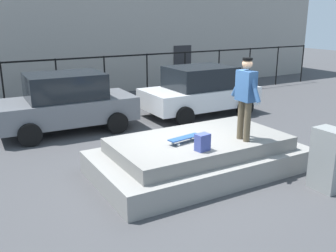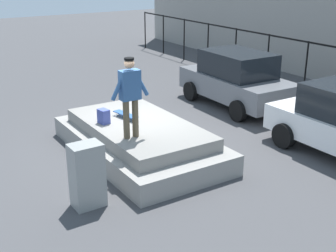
% 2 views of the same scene
% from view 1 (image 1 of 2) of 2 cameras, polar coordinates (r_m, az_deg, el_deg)
% --- Properties ---
extents(ground_plane, '(60.00, 60.00, 0.00)m').
position_cam_1_polar(ground_plane, '(8.71, 2.00, -6.77)').
color(ground_plane, '#424244').
extents(concrete_ledge, '(4.72, 2.60, 0.79)m').
position_cam_1_polar(concrete_ledge, '(8.62, 4.71, -4.49)').
color(concrete_ledge, gray).
rests_on(concrete_ledge, ground_plane).
extents(skateboarder, '(0.25, 0.91, 1.78)m').
position_cam_1_polar(skateboarder, '(8.20, 11.62, 4.85)').
color(skateboarder, brown).
rests_on(skateboarder, concrete_ledge).
extents(skateboard, '(0.82, 0.33, 0.12)m').
position_cam_1_polar(skateboard, '(8.11, 2.52, -1.80)').
color(skateboard, '#264C8C').
rests_on(skateboard, concrete_ledge).
extents(backpack, '(0.31, 0.24, 0.35)m').
position_cam_1_polar(backpack, '(7.63, 5.22, -2.46)').
color(backpack, '#3F4C99').
rests_on(backpack, concrete_ledge).
extents(car_grey_sedan_near, '(4.11, 2.17, 1.77)m').
position_cam_1_polar(car_grey_sedan_near, '(11.83, -15.06, 3.44)').
color(car_grey_sedan_near, slate).
rests_on(car_grey_sedan_near, ground_plane).
extents(car_white_sedan_mid, '(4.05, 2.22, 1.71)m').
position_cam_1_polar(car_white_sedan_mid, '(13.45, 4.80, 5.35)').
color(car_white_sedan_mid, white).
rests_on(car_white_sedan_mid, ground_plane).
extents(utility_box, '(0.45, 0.61, 1.28)m').
position_cam_1_polar(utility_box, '(8.25, 22.97, -4.69)').
color(utility_box, gray).
rests_on(utility_box, ground_plane).
extents(fence_row, '(24.06, 0.06, 1.93)m').
position_cam_1_polar(fence_row, '(14.71, -12.93, 7.67)').
color(fence_row, black).
rests_on(fence_row, ground_plane).
extents(warehouse_building, '(29.63, 9.30, 6.33)m').
position_cam_1_polar(warehouse_building, '(20.92, -18.86, 14.83)').
color(warehouse_building, gray).
rests_on(warehouse_building, ground_plane).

